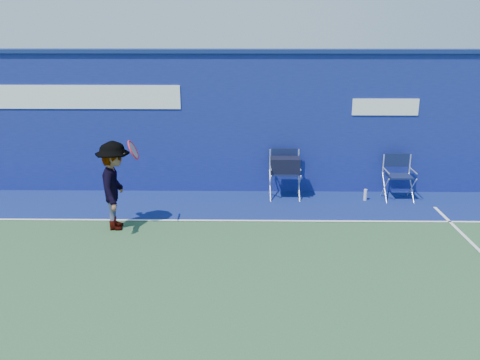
{
  "coord_description": "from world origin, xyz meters",
  "views": [
    {
      "loc": [
        0.67,
        -5.77,
        3.56
      ],
      "look_at": [
        0.55,
        2.6,
        1.0
      ],
      "focal_mm": 38.0,
      "sensor_mm": 36.0,
      "label": 1
    }
  ],
  "objects_px": {
    "tennis_player": "(115,186)",
    "water_bottle": "(365,195)",
    "directors_chair_right": "(398,186)",
    "directors_chair_left": "(285,178)"
  },
  "relations": [
    {
      "from": "water_bottle",
      "to": "tennis_player",
      "type": "distance_m",
      "value": 5.16
    },
    {
      "from": "tennis_player",
      "to": "directors_chair_right",
      "type": "bearing_deg",
      "value": 16.81
    },
    {
      "from": "directors_chair_right",
      "to": "water_bottle",
      "type": "bearing_deg",
      "value": -171.53
    },
    {
      "from": "water_bottle",
      "to": "tennis_player",
      "type": "relative_size",
      "value": 0.15
    },
    {
      "from": "directors_chair_right",
      "to": "tennis_player",
      "type": "xyz_separation_m",
      "value": [
        -5.57,
        -1.68,
        0.51
      ]
    },
    {
      "from": "directors_chair_left",
      "to": "directors_chair_right",
      "type": "relative_size",
      "value": 1.08
    },
    {
      "from": "water_bottle",
      "to": "tennis_player",
      "type": "xyz_separation_m",
      "value": [
        -4.87,
        -1.58,
        0.69
      ]
    },
    {
      "from": "water_bottle",
      "to": "tennis_player",
      "type": "height_order",
      "value": "tennis_player"
    },
    {
      "from": "tennis_player",
      "to": "water_bottle",
      "type": "bearing_deg",
      "value": 17.96
    },
    {
      "from": "directors_chair_left",
      "to": "tennis_player",
      "type": "relative_size",
      "value": 0.62
    }
  ]
}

